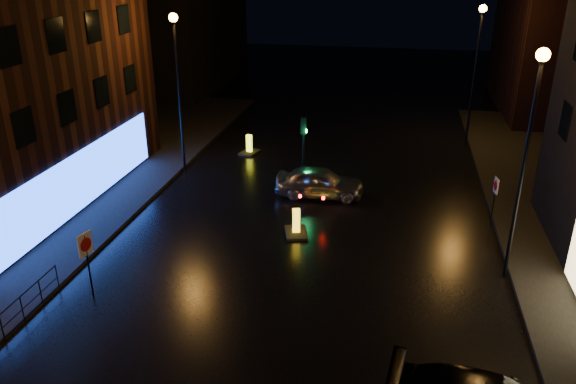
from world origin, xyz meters
The scene contains 14 objects.
ground centered at (0.00, 0.00, 0.00)m, with size 120.00×120.00×0.00m, color black.
pavement_left centered at (-14.00, 8.00, 0.07)m, with size 12.00×44.00×0.15m, color black.
building_far_left centered at (-16.00, 35.00, 7.00)m, with size 8.00×16.00×14.00m, color black.
building_far_right centered at (15.00, 32.00, 6.00)m, with size 8.00×14.00×12.00m, color black.
street_lamp_lfar centered at (-7.80, 14.00, 5.56)m, with size 0.44×0.44×8.37m.
street_lamp_rnear centered at (7.80, 6.00, 5.56)m, with size 0.44×0.44×8.37m.
street_lamp_rfar centered at (7.80, 22.00, 5.56)m, with size 0.44×0.44×8.37m.
traffic_signal centered at (-1.20, 14.00, 0.50)m, with size 1.40×2.40×3.45m.
guard_railing centered at (-8.00, -1.00, 0.74)m, with size 0.05×6.04×1.00m.
silver_hatchback centered at (-0.04, 12.11, 0.73)m, with size 1.73×4.30×1.46m, color #A8AAB0.
bollard_near centered at (-0.44, 7.86, 0.26)m, with size 1.23×1.53×1.17m.
bollard_far centered at (-5.10, 17.63, 0.25)m, with size 1.15×1.48×1.15m.
road_sign_left centered at (-6.53, 1.77, 1.88)m, with size 0.19×0.60×2.51m.
road_sign_right centered at (7.90, 10.68, 1.59)m, with size 0.13×0.52×2.13m.
Camera 1 is at (3.40, -13.20, 11.14)m, focal length 35.00 mm.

